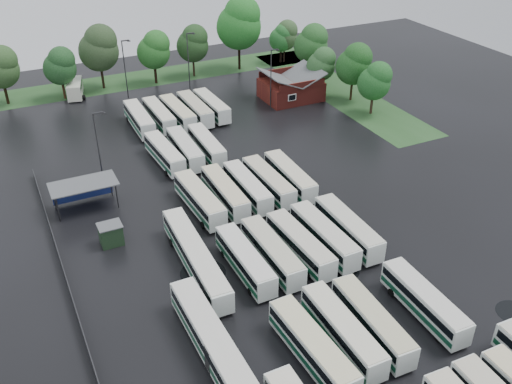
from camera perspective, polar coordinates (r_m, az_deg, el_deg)
name	(u,v)px	position (r m, az deg, el deg)	size (l,w,h in m)	color
ground	(287,267)	(62.88, 3.17, -7.46)	(160.00, 160.00, 0.00)	black
brick_building	(291,89)	(105.09, 3.52, 10.25)	(10.07, 8.60, 5.39)	maroon
wash_shed	(83,186)	(74.45, -16.91, 0.57)	(8.20, 4.20, 3.58)	#2D2D30
utility_hut	(111,234)	(67.47, -14.31, -4.11)	(2.70, 2.20, 2.62)	black
grass_strip_north	(140,79)	(117.40, -11.55, 10.99)	(80.00, 10.00, 0.01)	#244A20
grass_strip_east	(337,90)	(110.73, 8.08, 10.08)	(10.00, 50.00, 0.01)	#244A20
west_fence	(66,277)	(63.69, -18.51, -8.07)	(0.10, 50.00, 1.20)	#2D2D30
bus_r1c0	(312,347)	(51.90, 5.65, -15.21)	(2.85, 11.41, 3.15)	silver
bus_r1c1	(342,330)	(53.73, 8.63, -13.52)	(2.47, 11.14, 3.10)	silver
bus_r1c2	(372,321)	(55.08, 11.53, -12.57)	(2.73, 10.99, 3.04)	silver
bus_r1c4	(424,301)	(58.32, 16.48, -10.45)	(2.60, 10.99, 3.04)	silver
bus_r2c0	(245,260)	(60.96, -1.11, -6.84)	(2.34, 10.91, 3.04)	silver
bus_r2c1	(272,252)	(62.04, 1.60, -6.03)	(2.39, 11.15, 3.10)	silver
bus_r2c2	(300,245)	(63.32, 4.43, -5.26)	(2.80, 11.23, 3.10)	silver
bus_r2c3	(324,236)	(64.92, 6.80, -4.35)	(2.61, 11.34, 3.14)	silver
bus_r2c4	(348,228)	(66.54, 9.17, -3.57)	(2.62, 11.37, 3.15)	silver
bus_r3c0	(200,199)	(71.27, -5.67, -0.73)	(2.84, 11.44, 3.16)	silver
bus_r3c1	(225,192)	(72.56, -3.13, -0.03)	(2.51, 11.10, 3.08)	silver
bus_r3c2	(247,187)	(73.63, -0.88, 0.49)	(2.41, 10.90, 3.03)	silver
bus_r3c3	(268,182)	(74.77, 1.26, 1.03)	(2.53, 11.08, 3.07)	silver
bus_r3c4	(290,176)	(76.12, 3.41, 1.57)	(2.65, 11.20, 3.10)	silver
bus_r4c0	(165,153)	(83.00, -9.14, 3.83)	(2.87, 11.02, 3.04)	silver
bus_r4c1	(185,149)	(83.80, -7.10, 4.30)	(2.66, 11.13, 3.08)	silver
bus_r4c2	(207,145)	(84.66, -4.96, 4.69)	(2.62, 10.94, 3.03)	silver
bus_r5c0	(139,119)	(94.65, -11.59, 7.16)	(2.62, 11.40, 3.16)	silver
bus_r5c1	(159,115)	(95.67, -9.67, 7.59)	(2.47, 11.02, 3.06)	silver
bus_r5c2	(178,113)	(96.06, -7.84, 7.86)	(2.81, 11.27, 3.11)	silver
bus_r5c3	(195,109)	(97.07, -6.11, 8.24)	(2.50, 11.37, 3.16)	silver
bus_r5c4	(212,106)	(98.25, -4.46, 8.58)	(2.59, 11.08, 3.07)	silver
artic_bus_west_b	(196,257)	(61.62, -6.05, -6.51)	(2.88, 16.71, 3.09)	silver
artic_bus_west_c	(216,349)	(51.66, -4.01, -15.35)	(2.57, 17.17, 3.18)	silver
minibus	(75,88)	(111.04, -17.66, 9.87)	(3.93, 7.04, 2.90)	silver
tree_north_0	(1,67)	(110.16, -24.15, 11.36)	(6.43, 6.43, 10.64)	black
tree_north_1	(60,66)	(109.23, -18.97, 11.87)	(5.82, 5.82, 9.63)	#392112
tree_north_2	(99,48)	(111.80, -15.39, 13.75)	(7.36, 7.36, 12.19)	black
tree_north_3	(154,49)	(112.64, -10.12, 13.86)	(6.25, 6.25, 10.36)	black
tree_north_4	(193,43)	(115.57, -6.29, 14.58)	(6.25, 6.25, 10.35)	black
tree_north_5	(240,23)	(118.16, -1.62, 16.58)	(8.97, 8.97, 14.85)	black
tree_north_6	(285,35)	(123.83, 2.96, 15.41)	(5.40, 5.40, 8.95)	black
tree_east_0	(376,81)	(99.10, 11.87, 10.85)	(5.57, 5.57, 9.22)	#35251A
tree_east_1	(355,64)	(104.20, 9.86, 12.53)	(6.34, 6.34, 10.51)	black
tree_east_2	(322,64)	(107.02, 6.61, 12.63)	(5.27, 5.27, 8.72)	#2E2318
tree_east_3	(312,43)	(114.18, 5.62, 14.58)	(6.55, 6.55, 10.84)	black
tree_east_4	(282,37)	(123.52, 2.63, 15.20)	(5.10, 5.07, 8.40)	black
lamp_post_ne	(272,74)	(99.87, 1.58, 11.68)	(1.59, 0.31, 10.30)	#2D2D30
lamp_post_nw	(99,145)	(76.87, -15.43, 4.55)	(1.65, 0.32, 10.71)	#2D2D30
lamp_post_back_w	(125,65)	(106.34, -12.94, 12.25)	(1.64, 0.32, 10.64)	#2D2D30
lamp_post_back_e	(189,57)	(108.46, -6.73, 13.22)	(1.65, 0.32, 10.74)	#2D2D30
puddle_2	(203,273)	(62.18, -5.33, -8.07)	(4.95, 4.95, 0.01)	black
puddle_3	(346,272)	(62.86, 8.98, -7.87)	(2.92, 2.92, 0.01)	black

